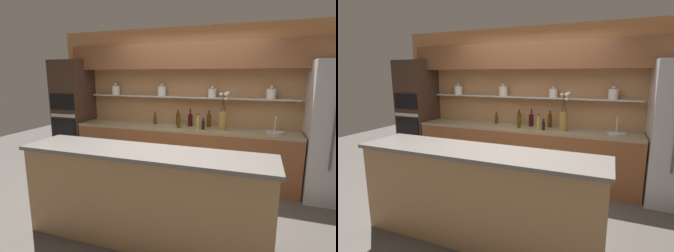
% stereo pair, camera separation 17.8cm
% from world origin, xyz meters
% --- Properties ---
extents(ground_plane, '(12.00, 12.00, 0.00)m').
position_xyz_m(ground_plane, '(0.00, 0.00, 0.00)').
color(ground_plane, '#4C4742').
extents(back_wall_unit, '(5.20, 0.44, 2.60)m').
position_xyz_m(back_wall_unit, '(-0.00, 1.53, 1.55)').
color(back_wall_unit, tan).
rests_on(back_wall_unit, ground_plane).
extents(back_counter_unit, '(3.73, 0.62, 0.92)m').
position_xyz_m(back_counter_unit, '(-0.11, 1.24, 0.46)').
color(back_counter_unit, brown).
rests_on(back_counter_unit, ground_plane).
extents(island_counter, '(2.68, 0.61, 1.02)m').
position_xyz_m(island_counter, '(0.00, -0.58, 0.51)').
color(island_counter, tan).
rests_on(island_counter, ground_plane).
extents(oven_tower, '(0.61, 0.64, 2.06)m').
position_xyz_m(oven_tower, '(-2.30, 1.24, 1.03)').
color(oven_tower, '#3D281E').
rests_on(oven_tower, ground_plane).
extents(flower_vase, '(0.16, 0.15, 0.61)m').
position_xyz_m(flower_vase, '(0.59, 1.21, 1.13)').
color(flower_vase, olive).
rests_on(flower_vase, back_counter_unit).
extents(sink_fixture, '(0.27, 0.27, 0.25)m').
position_xyz_m(sink_fixture, '(1.37, 1.25, 0.95)').
color(sink_fixture, '#B7B7BC').
rests_on(sink_fixture, back_counter_unit).
extents(bottle_sauce_0, '(0.05, 0.05, 0.18)m').
position_xyz_m(bottle_sauce_0, '(0.28, 1.15, 1.00)').
color(bottle_sauce_0, black).
rests_on(bottle_sauce_0, back_counter_unit).
extents(bottle_spirit_1, '(0.07, 0.07, 0.26)m').
position_xyz_m(bottle_spirit_1, '(-0.22, 1.41, 1.03)').
color(bottle_spirit_1, '#4C2D0C').
rests_on(bottle_spirit_1, back_counter_unit).
extents(bottle_wine_2, '(0.08, 0.08, 0.30)m').
position_xyz_m(bottle_wine_2, '(0.01, 1.36, 1.03)').
color(bottle_wine_2, '#380C0C').
rests_on(bottle_wine_2, back_counter_unit).
extents(bottle_spirit_3, '(0.06, 0.06, 0.25)m').
position_xyz_m(bottle_spirit_3, '(0.20, 1.14, 1.02)').
color(bottle_spirit_3, tan).
rests_on(bottle_spirit_3, back_counter_unit).
extents(bottle_oil_4, '(0.05, 0.05, 0.26)m').
position_xyz_m(bottle_oil_4, '(-0.13, 1.14, 1.03)').
color(bottle_oil_4, '#47380A').
rests_on(bottle_oil_4, back_counter_unit).
extents(bottle_oil_5, '(0.06, 0.06, 0.22)m').
position_xyz_m(bottle_oil_5, '(-0.64, 1.36, 1.01)').
color(bottle_oil_5, '#47380A').
rests_on(bottle_oil_5, back_counter_unit).
extents(bottle_spirit_6, '(0.07, 0.07, 0.27)m').
position_xyz_m(bottle_spirit_6, '(0.33, 1.40, 1.03)').
color(bottle_spirit_6, '#4C2D0C').
rests_on(bottle_spirit_6, back_counter_unit).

